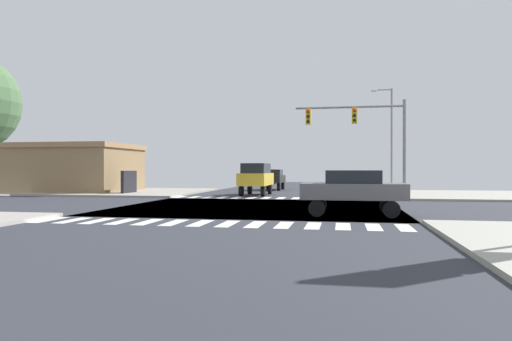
% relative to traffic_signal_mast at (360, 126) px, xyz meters
% --- Properties ---
extents(ground, '(90.00, 90.00, 0.05)m').
position_rel_traffic_signal_mast_xyz_m(ground, '(-5.36, -6.83, -4.66)').
color(ground, '#2E3037').
extents(sidewalk_corner_ne, '(12.00, 12.00, 0.14)m').
position_rel_traffic_signal_mast_xyz_m(sidewalk_corner_ne, '(7.64, 5.17, -4.57)').
color(sidewalk_corner_ne, '#A09B91').
rests_on(sidewalk_corner_ne, ground).
extents(sidewalk_corner_nw, '(12.00, 12.00, 0.14)m').
position_rel_traffic_signal_mast_xyz_m(sidewalk_corner_nw, '(-18.36, 5.17, -4.57)').
color(sidewalk_corner_nw, '#9B958A').
rests_on(sidewalk_corner_nw, ground).
extents(crosswalk_near, '(13.50, 2.00, 0.01)m').
position_rel_traffic_signal_mast_xyz_m(crosswalk_near, '(-5.61, -14.13, -4.64)').
color(crosswalk_near, silver).
rests_on(crosswalk_near, ground).
extents(crosswalk_far, '(13.50, 2.00, 0.01)m').
position_rel_traffic_signal_mast_xyz_m(crosswalk_far, '(-5.61, 0.47, -4.64)').
color(crosswalk_far, silver).
rests_on(crosswalk_far, ground).
extents(traffic_signal_mast, '(6.87, 0.55, 6.26)m').
position_rel_traffic_signal_mast_xyz_m(traffic_signal_mast, '(0.00, 0.00, 0.00)').
color(traffic_signal_mast, gray).
rests_on(traffic_signal_mast, ground).
extents(street_lamp, '(1.78, 0.32, 8.60)m').
position_rel_traffic_signal_mast_xyz_m(street_lamp, '(2.68, 9.71, 0.46)').
color(street_lamp, gray).
rests_on(street_lamp, ground).
extents(bank_building, '(14.64, 7.56, 3.98)m').
position_rel_traffic_signal_mast_xyz_m(bank_building, '(-24.85, 5.21, -2.64)').
color(bank_building, olive).
rests_on(bank_building, ground).
extents(sedan_nearside_1, '(1.80, 4.30, 1.88)m').
position_rel_traffic_signal_mast_xyz_m(sedan_nearside_1, '(-10.36, 27.51, -3.52)').
color(sedan_nearside_1, black).
rests_on(sedan_nearside_1, ground).
extents(sedan_farside_2, '(4.30, 1.80, 1.88)m').
position_rel_traffic_signal_mast_xyz_m(sedan_farside_2, '(-0.68, -10.33, -3.52)').
color(sedan_farside_2, black).
rests_on(sedan_farside_2, ground).
extents(suv_crossing_1, '(1.96, 4.60, 2.34)m').
position_rel_traffic_signal_mast_xyz_m(suv_crossing_1, '(-7.36, 3.58, -3.24)').
color(suv_crossing_1, black).
rests_on(suv_crossing_1, ground).
extents(sedan_leading_3, '(1.80, 4.30, 1.88)m').
position_rel_traffic_signal_mast_xyz_m(sedan_leading_3, '(-7.36, 12.19, -3.52)').
color(sedan_leading_3, black).
rests_on(sedan_leading_3, ground).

